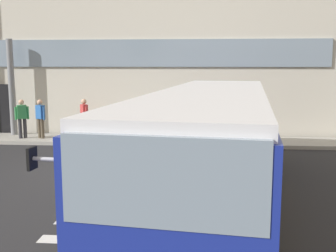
{
  "coord_description": "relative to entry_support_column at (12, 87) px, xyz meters",
  "views": [
    {
      "loc": [
        2.89,
        -12.33,
        3.33
      ],
      "look_at": [
        1.88,
        -0.32,
        1.5
      ],
      "focal_mm": 43.88,
      "sensor_mm": 36.0,
      "label": 1
    }
  ],
  "objects": [
    {
      "name": "entry_support_column",
      "position": [
        0.0,
        0.0,
        0.0
      ],
      "size": [
        0.28,
        0.28,
        4.27
      ],
      "primitive_type": "cylinder",
      "color": "slate",
      "rests_on": "boarding_curb"
    },
    {
      "name": "bus_main_foreground",
      "position": [
        8.76,
        -7.75,
        -0.95
      ],
      "size": [
        4.32,
        12.14,
        2.7
      ],
      "color": "navy",
      "rests_on": "ground"
    },
    {
      "name": "ground_plane",
      "position": [
        5.63,
        -5.4,
        -2.3
      ],
      "size": [
        80.0,
        90.0,
        0.02
      ],
      "primitive_type": "cube",
      "color": "#232326",
      "rests_on": "ground"
    },
    {
      "name": "terminal_building",
      "position": [
        4.95,
        6.21,
        1.61
      ],
      "size": [
        22.57,
        13.8,
        7.81
      ],
      "color": "beige",
      "rests_on": "ground"
    },
    {
      "name": "passenger_at_curb_edge",
      "position": [
        3.39,
        -0.37,
        -1.21
      ],
      "size": [
        0.41,
        0.49,
        1.68
      ],
      "color": "#4C4233",
      "rests_on": "boarding_curb"
    },
    {
      "name": "bay_paint_stripes",
      "position": [
        7.63,
        -9.6,
        -2.28
      ],
      "size": [
        4.4,
        3.96,
        0.01
      ],
      "color": "silver",
      "rests_on": "ground"
    },
    {
      "name": "boarding_curb",
      "position": [
        5.63,
        -0.6,
        -2.21
      ],
      "size": [
        24.77,
        2.0,
        0.15
      ],
      "primitive_type": "cube",
      "color": "#9E9B93",
      "rests_on": "ground"
    },
    {
      "name": "passenger_by_doorway",
      "position": [
        1.59,
        -0.8,
        -1.21
      ],
      "size": [
        0.51,
        0.39,
        1.68
      ],
      "color": "#4C4233",
      "rests_on": "boarding_curb"
    },
    {
      "name": "passenger_near_column",
      "position": [
        0.8,
        -0.86,
        -1.21
      ],
      "size": [
        0.51,
        0.39,
        1.68
      ],
      "color": "#2D2D33",
      "rests_on": "boarding_curb"
    }
  ]
}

